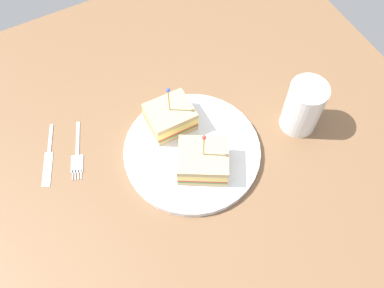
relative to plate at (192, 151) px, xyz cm
name	(u,v)px	position (x,y,z in cm)	size (l,w,h in cm)	color
ground_plane	(192,156)	(0.00, 0.00, -1.68)	(93.76, 93.76, 2.00)	brown
plate	(192,151)	(0.00, 0.00, 0.00)	(25.02, 25.02, 1.37)	white
sandwich_half_front	(205,160)	(0.30, -4.06, 3.07)	(11.21, 10.78, 10.64)	tan
sandwich_half_back	(170,117)	(-0.96, 6.76, 3.08)	(8.12, 6.89, 10.87)	tan
drink_glass	(303,109)	(20.99, -3.62, 4.10)	(6.92, 6.92, 10.84)	#B74C33
fork	(77,156)	(-19.02, 9.17, -0.51)	(5.57, 11.87, 0.35)	silver
knife	(48,158)	(-23.82, 11.32, -0.51)	(6.15, 12.46, 0.35)	silver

